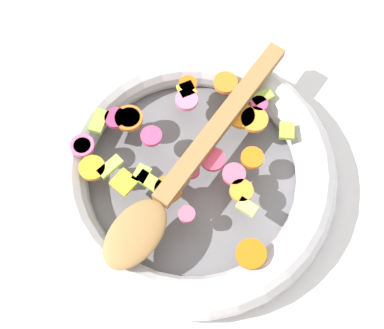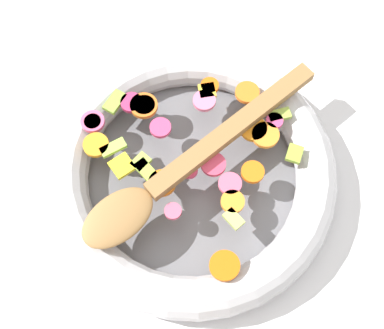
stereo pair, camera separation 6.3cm
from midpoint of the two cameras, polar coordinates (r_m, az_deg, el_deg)
ground_plane at (r=0.68m, az=-2.65°, el=-1.97°), size 4.00×4.00×0.00m
skillet at (r=0.66m, az=-2.73°, el=-1.27°), size 0.36×0.36×0.05m
chopped_vegetables at (r=0.64m, az=-3.74°, el=1.66°), size 0.26×0.27×0.01m
wooden_spoon at (r=0.62m, az=-3.91°, el=-1.15°), size 0.32×0.20×0.01m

